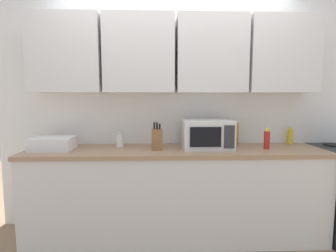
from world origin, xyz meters
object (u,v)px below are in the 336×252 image
Objects in this scene: bottle_white_jar at (120,140)px; bottle_red_sauce at (267,139)px; dish_rack at (53,143)px; knife_block at (157,139)px; bottle_amber_vinegar at (236,133)px; microwave at (207,134)px; bottle_yellow_mustard at (290,136)px.

bottle_red_sauce is at bearing -6.05° from bottle_white_jar.
dish_rack is 2.52× the size of bottle_white_jar.
knife_block reaches higher than dish_rack.
knife_block is 0.42m from bottle_white_jar.
bottle_amber_vinegar is at bearing 140.37° from bottle_red_sauce.
microwave is 0.59m from bottle_red_sauce.
microwave is 3.18× the size of bottle_white_jar.
bottle_red_sauce is at bearing -0.79° from dish_rack.
bottle_red_sauce reaches higher than bottle_yellow_mustard.
bottle_amber_vinegar is 0.61m from bottle_yellow_mustard.
bottle_red_sauce is 0.32m from bottle_amber_vinegar.
microwave is 1.79× the size of knife_block.
bottle_amber_vinegar reaches higher than dish_rack.
bottle_red_sauce is (0.58, -0.05, -0.05)m from microwave.
microwave is at bearing 5.76° from knife_block.
microwave reaches higher than bottle_amber_vinegar.
bottle_amber_vinegar is at bearing 25.47° from microwave.
bottle_amber_vinegar is (1.21, 0.05, 0.06)m from bottle_white_jar.
bottle_white_jar is at bearing -176.95° from bottle_yellow_mustard.
bottle_red_sauce is at bearing -4.60° from microwave.
bottle_yellow_mustard is at bearing 10.05° from knife_block.
bottle_red_sauce is (2.08, -0.03, 0.03)m from dish_rack.
bottle_amber_vinegar is (0.83, 0.21, 0.02)m from knife_block.
microwave is at bearing 0.70° from dish_rack.
dish_rack is 2.45m from bottle_yellow_mustard.
dish_rack is 1.46× the size of bottle_amber_vinegar.
bottle_yellow_mustard is (0.61, 0.05, -0.04)m from bottle_amber_vinegar.
bottle_red_sauce is at bearing -39.63° from bottle_amber_vinegar.
bottle_amber_vinegar is at bearing 14.14° from knife_block.
bottle_yellow_mustard reaches higher than bottle_white_jar.
bottle_yellow_mustard is (0.36, 0.25, -0.01)m from bottle_red_sauce.
bottle_white_jar is (-0.88, 0.11, -0.07)m from microwave.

